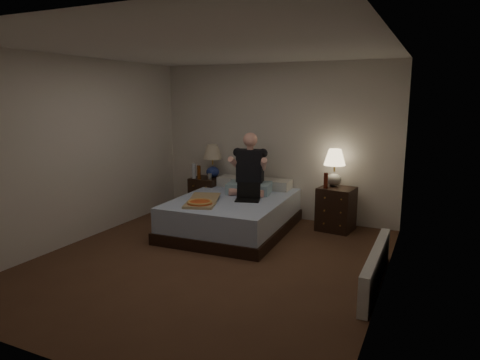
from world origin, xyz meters
The scene contains 19 objects.
floor centered at (0.00, 0.00, 0.00)m, with size 4.00×4.50×0.00m, color brown.
ceiling centered at (0.00, 0.00, 2.50)m, with size 4.00×4.50×0.00m, color white.
wall_back centered at (0.00, 2.25, 1.25)m, with size 4.00×2.50×0.00m, color silver.
wall_front centered at (0.00, -2.25, 1.25)m, with size 4.00×2.50×0.00m, color silver.
wall_left centered at (-2.00, 0.00, 1.25)m, with size 4.50×2.50×0.00m, color silver.
wall_right centered at (2.00, 0.00, 1.25)m, with size 4.50×2.50×0.00m, color silver.
bed centered at (-0.26, 1.23, 0.25)m, with size 1.52×2.03×0.51m, color #5C7BB8.
nightstand_left centered at (-1.11, 1.91, 0.31)m, with size 0.48×0.43×0.62m, color black.
nightstand_right centered at (1.11, 1.91, 0.32)m, with size 0.50×0.45×0.65m, color black.
lamp_left centered at (-1.03, 2.00, 0.90)m, with size 0.32×0.32×0.56m, color navy, non-canonical shape.
lamp_right centered at (1.04, 2.01, 0.93)m, with size 0.32×0.32×0.56m, color gray, non-canonical shape.
water_bottle centered at (-1.27, 1.79, 0.74)m, with size 0.07×0.07×0.25m, color silver.
soda_can centered at (-0.99, 1.82, 0.67)m, with size 0.07×0.07×0.10m, color beige.
beer_bottle_left centered at (-1.17, 1.77, 0.73)m, with size 0.06×0.06×0.23m, color #5E2C0D.
beer_bottle_right centered at (0.97, 1.80, 0.76)m, with size 0.06×0.06×0.23m, color #52180B.
person centered at (-0.17, 1.61, 0.97)m, with size 0.66×0.52×0.93m, color black, non-canonical shape.
laptop centered at (0.01, 1.13, 0.63)m, with size 0.34×0.28×0.24m, color black, non-canonical shape.
pizza_box centered at (-0.46, 0.59, 0.55)m, with size 0.40×0.76×0.08m, color tan, non-canonical shape.
radiator centered at (1.93, 0.15, 0.20)m, with size 0.10×1.60×0.40m, color silver.
Camera 1 is at (2.43, -4.30, 1.96)m, focal length 32.00 mm.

